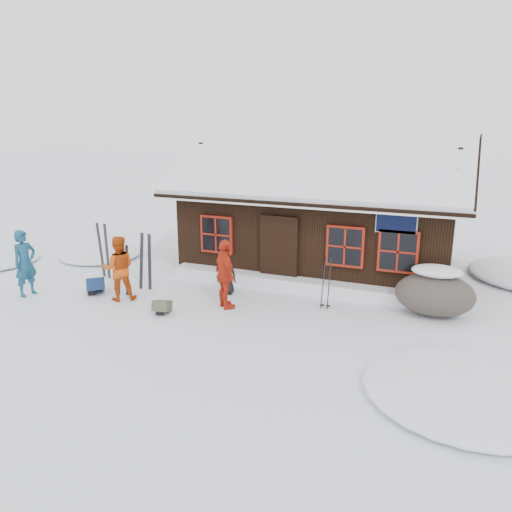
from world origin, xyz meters
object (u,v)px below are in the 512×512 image
object	(u,v)px
ski_pair_left	(123,271)
skier_orange_left	(119,268)
boulder	(435,293)
ski_poles	(326,284)
backpack_olive	(162,308)
skier_crouched	(227,275)
skier_teal	(25,263)
skier_orange_right	(225,274)
backpack_blue	(96,287)

from	to	relation	value
ski_pair_left	skier_orange_left	bearing A→B (deg)	-69.52
boulder	ski_poles	bearing A→B (deg)	-166.29
boulder	ski_pair_left	distance (m)	8.14
ski_pair_left	backpack_olive	distance (m)	1.95
skier_crouched	skier_orange_left	bearing A→B (deg)	-164.21
skier_teal	skier_orange_left	xyz separation A→B (m)	(2.57, 0.68, -0.04)
skier_teal	skier_crouched	xyz separation A→B (m)	(5.03, 2.17, -0.38)
skier_orange_left	ski_poles	size ratio (longest dim) A/B	1.24
backpack_olive	skier_orange_right	bearing A→B (deg)	22.70
boulder	skier_teal	bearing A→B (deg)	-165.22
ski_pair_left	ski_poles	distance (m)	5.49
ski_poles	backpack_olive	distance (m)	4.16
skier_orange_left	backpack_olive	world-z (taller)	skier_orange_left
skier_teal	ski_pair_left	size ratio (longest dim) A/B	1.21
backpack_blue	skier_orange_right	bearing A→B (deg)	-36.89
ski_poles	backpack_olive	world-z (taller)	ski_poles
ski_poles	backpack_blue	size ratio (longest dim) A/B	2.21
skier_teal	skier_orange_left	distance (m)	2.66
skier_orange_left	skier_crouched	distance (m)	2.89
backpack_olive	ski_pair_left	bearing A→B (deg)	142.21
boulder	backpack_olive	xyz separation A→B (m)	(-6.25, -2.52, -0.43)
skier_orange_left	backpack_blue	world-z (taller)	skier_orange_left
skier_teal	backpack_blue	world-z (taller)	skier_teal
skier_orange_right	skier_crouched	distance (m)	1.14
skier_orange_left	backpack_blue	size ratio (longest dim) A/B	2.73
skier_orange_right	ski_pair_left	bearing A→B (deg)	45.84
skier_orange_right	backpack_olive	size ratio (longest dim) A/B	3.60
skier_crouched	backpack_olive	world-z (taller)	skier_crouched
skier_crouched	ski_pair_left	size ratio (longest dim) A/B	0.71
backpack_blue	boulder	bearing A→B (deg)	-29.89
skier_teal	boulder	bearing A→B (deg)	-67.04
skier_orange_left	skier_crouched	size ratio (longest dim) A/B	1.63
skier_orange_left	boulder	bearing A→B (deg)	159.96
skier_orange_right	skier_orange_left	bearing A→B (deg)	52.20
skier_orange_right	backpack_olive	world-z (taller)	skier_orange_right
skier_crouched	boulder	bearing A→B (deg)	-9.41
skier_teal	skier_crouched	size ratio (longest dim) A/B	1.71
skier_orange_right	ski_pair_left	distance (m)	3.00
backpack_olive	backpack_blue	bearing A→B (deg)	153.39
skier_orange_left	skier_crouched	world-z (taller)	skier_orange_left
skier_orange_left	skier_orange_right	size ratio (longest dim) A/B	0.97
skier_teal	ski_poles	xyz separation A→B (m)	(7.84, 2.12, -0.25)
skier_crouched	backpack_blue	world-z (taller)	skier_crouched
skier_crouched	ski_pair_left	bearing A→B (deg)	-170.88
skier_orange_right	ski_pair_left	world-z (taller)	skier_orange_right
skier_crouched	skier_orange_right	bearing A→B (deg)	-81.89
skier_orange_left	backpack_olive	xyz separation A→B (m)	(1.59, -0.44, -0.74)
boulder	backpack_blue	size ratio (longest dim) A/B	2.99
skier_orange_right	skier_crouched	bearing A→B (deg)	-24.08
skier_orange_left	backpack_blue	xyz separation A→B (m)	(-0.95, 0.14, -0.70)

